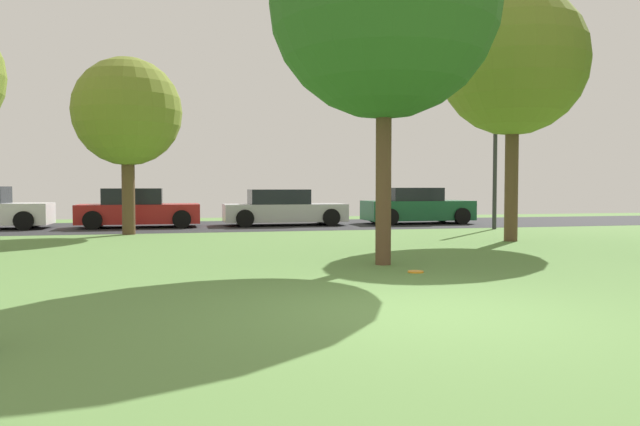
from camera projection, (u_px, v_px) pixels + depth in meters
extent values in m
plane|color=#5B8442|center=(421.00, 311.00, 7.09)|extent=(44.00, 44.00, 0.00)
cube|color=#28282B|center=(255.00, 225.00, 22.66)|extent=(44.00, 6.40, 0.01)
cylinder|color=brown|center=(511.00, 179.00, 16.09)|extent=(0.35, 0.35, 3.33)
sphere|color=olive|center=(513.00, 62.00, 15.95)|extent=(3.87, 3.87, 3.87)
cylinder|color=brown|center=(128.00, 190.00, 18.36)|extent=(0.39, 0.39, 2.70)
sphere|color=olive|center=(127.00, 112.00, 18.25)|extent=(3.25, 3.25, 3.25)
cylinder|color=brown|center=(383.00, 170.00, 11.23)|extent=(0.29, 0.29, 3.54)
sphere|color=#2D6023|center=(384.00, 3.00, 11.10)|extent=(4.26, 4.26, 4.26)
cylinder|color=orange|center=(416.00, 272.00, 10.27)|extent=(0.27, 0.27, 0.03)
cylinder|color=black|center=(36.00, 218.00, 21.81)|extent=(0.64, 0.22, 0.64)
cylinder|color=black|center=(24.00, 221.00, 20.15)|extent=(0.64, 0.22, 0.64)
cube|color=#B21E1E|center=(139.00, 214.00, 21.60)|extent=(4.20, 1.78, 0.68)
cube|color=black|center=(133.00, 196.00, 21.53)|extent=(2.01, 1.57, 0.56)
cylinder|color=black|center=(181.00, 217.00, 22.81)|extent=(0.64, 0.22, 0.64)
cylinder|color=black|center=(182.00, 219.00, 21.08)|extent=(0.64, 0.22, 0.64)
cylinder|color=black|center=(99.00, 218.00, 22.14)|extent=(0.64, 0.22, 0.64)
cylinder|color=black|center=(93.00, 220.00, 20.41)|extent=(0.64, 0.22, 0.64)
cube|color=#B7B7BC|center=(284.00, 213.00, 22.80)|extent=(4.53, 1.85, 0.65)
cube|color=black|center=(278.00, 197.00, 22.73)|extent=(2.18, 1.63, 0.55)
cylinder|color=black|center=(320.00, 215.00, 24.07)|extent=(0.64, 0.22, 0.64)
cylinder|color=black|center=(331.00, 217.00, 22.27)|extent=(0.64, 0.22, 0.64)
cylinder|color=black|center=(240.00, 216.00, 23.35)|extent=(0.64, 0.22, 0.64)
cylinder|color=black|center=(245.00, 218.00, 21.55)|extent=(0.64, 0.22, 0.64)
cube|color=#195633|center=(417.00, 210.00, 23.77)|extent=(4.17, 1.82, 0.75)
cube|color=black|center=(412.00, 194.00, 23.69)|extent=(2.00, 1.60, 0.51)
cylinder|color=black|center=(442.00, 214.00, 25.00)|extent=(0.64, 0.22, 0.64)
cylinder|color=black|center=(462.00, 216.00, 23.22)|extent=(0.64, 0.22, 0.64)
cylinder|color=black|center=(375.00, 215.00, 24.33)|extent=(0.64, 0.22, 0.64)
cylinder|color=black|center=(390.00, 217.00, 22.56)|extent=(0.64, 0.22, 0.64)
cylinder|color=#2D2D33|center=(495.00, 163.00, 20.63)|extent=(0.14, 0.14, 4.50)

